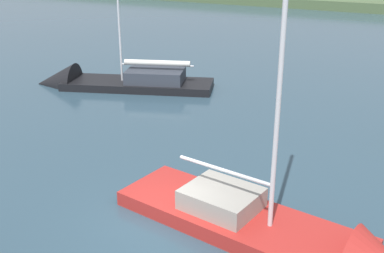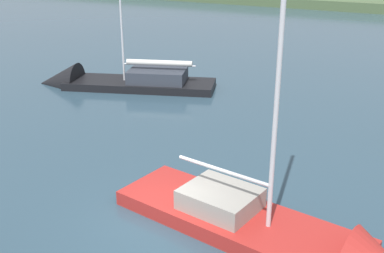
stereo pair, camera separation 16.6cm
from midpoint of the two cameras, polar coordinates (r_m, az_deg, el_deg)
The scene contains 3 objects.
ground_plane at distance 13.57m, azimuth -4.10°, elevation -11.61°, with size 200.00×200.00×0.00m, color #2D4756.
sailboat_near_dock at distance 26.69m, azimuth -10.59°, elevation 5.14°, with size 10.24×6.19×12.47m.
sailboat_outer_mooring at distance 12.67m, azimuth 12.07°, elevation -14.03°, with size 8.97×3.17×10.22m.
Camera 1 is at (-6.53, 9.38, 7.31)m, focal length 43.34 mm.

